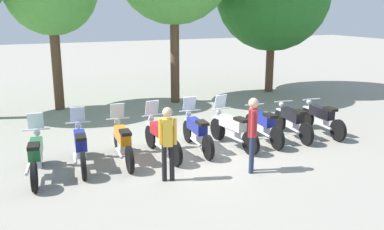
{
  "coord_description": "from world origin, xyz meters",
  "views": [
    {
      "loc": [
        -4.48,
        -9.77,
        3.73
      ],
      "look_at": [
        0.0,
        0.5,
        0.9
      ],
      "focal_mm": 39.35,
      "sensor_mm": 36.0,
      "label": 1
    }
  ],
  "objects_px": {
    "motorcycle_1": "(81,146)",
    "motorcycle_2": "(123,141)",
    "person_1": "(168,139)",
    "motorcycle_0": "(36,155)",
    "motorcycle_7": "(292,121)",
    "motorcycle_3": "(162,137)",
    "motorcycle_4": "(197,131)",
    "motorcycle_8": "(321,118)",
    "person_0": "(253,129)",
    "motorcycle_6": "(263,124)",
    "motorcycle_5": "(232,128)"
  },
  "relations": [
    {
      "from": "motorcycle_1",
      "to": "motorcycle_2",
      "type": "height_order",
      "value": "same"
    },
    {
      "from": "motorcycle_1",
      "to": "person_1",
      "type": "xyz_separation_m",
      "value": [
        1.63,
        -1.66,
        0.47
      ]
    },
    {
      "from": "motorcycle_1",
      "to": "motorcycle_2",
      "type": "bearing_deg",
      "value": -85.27
    },
    {
      "from": "motorcycle_0",
      "to": "motorcycle_2",
      "type": "relative_size",
      "value": 1.0
    },
    {
      "from": "person_1",
      "to": "motorcycle_2",
      "type": "bearing_deg",
      "value": -139.98
    },
    {
      "from": "motorcycle_7",
      "to": "motorcycle_3",
      "type": "bearing_deg",
      "value": 97.17
    },
    {
      "from": "motorcycle_2",
      "to": "motorcycle_4",
      "type": "relative_size",
      "value": 1.0
    },
    {
      "from": "motorcycle_0",
      "to": "motorcycle_2",
      "type": "height_order",
      "value": "same"
    },
    {
      "from": "motorcycle_7",
      "to": "person_1",
      "type": "distance_m",
      "value": 4.87
    },
    {
      "from": "motorcycle_0",
      "to": "motorcycle_8",
      "type": "height_order",
      "value": "motorcycle_0"
    },
    {
      "from": "motorcycle_4",
      "to": "motorcycle_8",
      "type": "bearing_deg",
      "value": -87.98
    },
    {
      "from": "motorcycle_3",
      "to": "motorcycle_7",
      "type": "height_order",
      "value": "motorcycle_3"
    },
    {
      "from": "person_1",
      "to": "motorcycle_7",
      "type": "bearing_deg",
      "value": 129.72
    },
    {
      "from": "motorcycle_4",
      "to": "person_0",
      "type": "distance_m",
      "value": 2.11
    },
    {
      "from": "motorcycle_6",
      "to": "motorcycle_7",
      "type": "xyz_separation_m",
      "value": [
        1.03,
        0.02,
        0.0
      ]
    },
    {
      "from": "motorcycle_3",
      "to": "person_1",
      "type": "height_order",
      "value": "person_1"
    },
    {
      "from": "person_0",
      "to": "motorcycle_6",
      "type": "bearing_deg",
      "value": 86.15
    },
    {
      "from": "motorcycle_2",
      "to": "person_0",
      "type": "xyz_separation_m",
      "value": [
        2.58,
        -1.93,
        0.54
      ]
    },
    {
      "from": "person_0",
      "to": "person_1",
      "type": "bearing_deg",
      "value": -153.17
    },
    {
      "from": "motorcycle_5",
      "to": "motorcycle_8",
      "type": "bearing_deg",
      "value": -97.03
    },
    {
      "from": "motorcycle_6",
      "to": "motorcycle_7",
      "type": "bearing_deg",
      "value": -84.69
    },
    {
      "from": "motorcycle_0",
      "to": "person_0",
      "type": "relative_size",
      "value": 1.23
    },
    {
      "from": "motorcycle_5",
      "to": "motorcycle_8",
      "type": "distance_m",
      "value": 3.1
    },
    {
      "from": "motorcycle_4",
      "to": "motorcycle_6",
      "type": "distance_m",
      "value": 2.06
    },
    {
      "from": "motorcycle_0",
      "to": "motorcycle_6",
      "type": "xyz_separation_m",
      "value": [
        6.18,
        0.22,
        -0.01
      ]
    },
    {
      "from": "motorcycle_3",
      "to": "motorcycle_1",
      "type": "bearing_deg",
      "value": 84.66
    },
    {
      "from": "motorcycle_3",
      "to": "motorcycle_8",
      "type": "distance_m",
      "value": 5.16
    },
    {
      "from": "motorcycle_7",
      "to": "motorcycle_4",
      "type": "bearing_deg",
      "value": 95.99
    },
    {
      "from": "motorcycle_2",
      "to": "motorcycle_5",
      "type": "relative_size",
      "value": 1.0
    },
    {
      "from": "motorcycle_3",
      "to": "motorcycle_6",
      "type": "xyz_separation_m",
      "value": [
        3.1,
        0.01,
        -0.01
      ]
    },
    {
      "from": "motorcycle_4",
      "to": "motorcycle_7",
      "type": "relative_size",
      "value": 1.0
    },
    {
      "from": "motorcycle_6",
      "to": "person_1",
      "type": "distance_m",
      "value": 3.91
    },
    {
      "from": "motorcycle_3",
      "to": "person_0",
      "type": "distance_m",
      "value": 2.52
    },
    {
      "from": "motorcycle_0",
      "to": "motorcycle_8",
      "type": "distance_m",
      "value": 8.25
    },
    {
      "from": "motorcycle_1",
      "to": "motorcycle_7",
      "type": "distance_m",
      "value": 6.19
    },
    {
      "from": "motorcycle_6",
      "to": "motorcycle_8",
      "type": "bearing_deg",
      "value": -87.52
    },
    {
      "from": "motorcycle_1",
      "to": "motorcycle_6",
      "type": "distance_m",
      "value": 5.15
    },
    {
      "from": "motorcycle_2",
      "to": "motorcycle_6",
      "type": "bearing_deg",
      "value": -86.54
    },
    {
      "from": "motorcycle_0",
      "to": "motorcycle_1",
      "type": "xyz_separation_m",
      "value": [
        1.03,
        0.25,
        0.0
      ]
    },
    {
      "from": "motorcycle_1",
      "to": "motorcycle_5",
      "type": "distance_m",
      "value": 4.12
    },
    {
      "from": "motorcycle_8",
      "to": "person_0",
      "type": "xyz_separation_m",
      "value": [
        -3.61,
        -1.85,
        0.55
      ]
    },
    {
      "from": "motorcycle_0",
      "to": "motorcycle_3",
      "type": "xyz_separation_m",
      "value": [
        3.08,
        0.21,
        0.0
      ]
    },
    {
      "from": "motorcycle_1",
      "to": "motorcycle_8",
      "type": "distance_m",
      "value": 7.22
    },
    {
      "from": "motorcycle_8",
      "to": "person_1",
      "type": "height_order",
      "value": "person_1"
    },
    {
      "from": "motorcycle_2",
      "to": "motorcycle_1",
      "type": "bearing_deg",
      "value": 92.61
    },
    {
      "from": "motorcycle_7",
      "to": "person_1",
      "type": "bearing_deg",
      "value": 116.68
    },
    {
      "from": "person_1",
      "to": "motorcycle_1",
      "type": "bearing_deg",
      "value": -115.61
    },
    {
      "from": "motorcycle_7",
      "to": "motorcycle_5",
      "type": "bearing_deg",
      "value": 99.13
    },
    {
      "from": "motorcycle_1",
      "to": "motorcycle_2",
      "type": "xyz_separation_m",
      "value": [
        1.03,
        -0.02,
        0.0
      ]
    },
    {
      "from": "motorcycle_3",
      "to": "motorcycle_7",
      "type": "distance_m",
      "value": 4.13
    }
  ]
}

